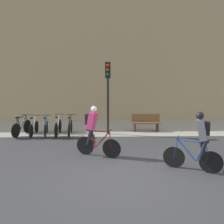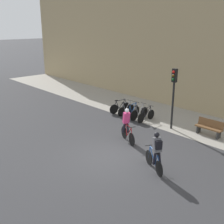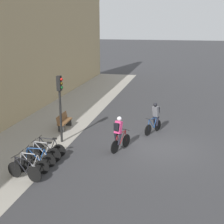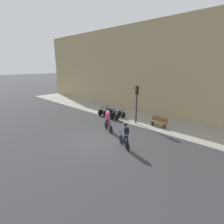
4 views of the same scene
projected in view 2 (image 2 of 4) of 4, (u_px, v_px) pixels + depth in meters
name	position (u px, v px, depth m)	size (l,w,h in m)	color
ground	(112.00, 157.00, 12.97)	(200.00, 200.00, 0.00)	#333335
kerb_strip	(193.00, 123.00, 17.31)	(44.00, 4.50, 0.01)	gray
building_facade	(222.00, 40.00, 17.47)	(44.00, 0.60, 9.80)	tan
cyclist_pink	(127.00, 124.00, 14.51)	(1.56, 0.71, 1.77)	black
cyclist_grey	(156.00, 151.00, 11.39)	(1.52, 0.79, 1.76)	black
parked_bike_0	(120.00, 107.00, 19.26)	(0.49, 1.63, 0.97)	black
parked_bike_1	(126.00, 109.00, 18.84)	(0.46, 1.59, 0.95)	black
parked_bike_2	(132.00, 111.00, 18.43)	(0.46, 1.59, 0.94)	black
parked_bike_3	(139.00, 113.00, 18.01)	(0.46, 1.70, 0.98)	black
parked_bike_4	(146.00, 115.00, 17.60)	(0.46, 1.65, 0.95)	black
traffic_light_pole	(174.00, 88.00, 15.73)	(0.26, 0.30, 3.53)	black
bench	(209.00, 127.00, 15.33)	(1.49, 0.44, 0.89)	brown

